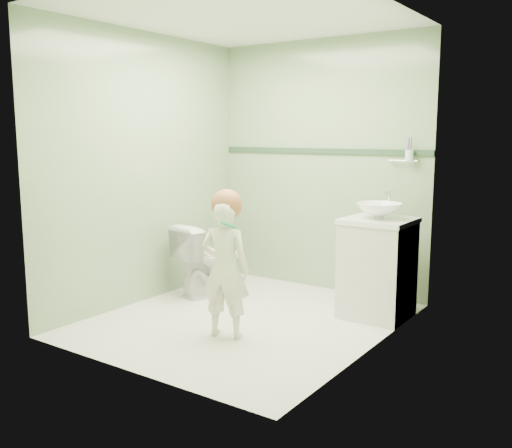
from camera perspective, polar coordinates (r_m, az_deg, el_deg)
The scene contains 12 objects.
ground at distance 4.73m, azimuth -1.05°, elevation -9.61°, with size 2.50×2.50×0.00m, color silver.
room_shell at distance 4.49m, azimuth -1.09°, elevation 5.05°, with size 2.50×2.54×2.40m.
trim_stripe at distance 5.54m, azimuth 6.46°, elevation 7.30°, with size 2.20×0.02×0.05m, color #2B472E.
vanity at distance 4.82m, azimuth 12.06°, elevation -4.51°, with size 0.52×0.50×0.80m, color beige.
counter at distance 4.74m, azimuth 12.22°, elevation 0.31°, with size 0.54×0.52×0.04m, color white.
basin at distance 4.73m, azimuth 12.26°, elevation 1.32°, with size 0.37×0.37×0.13m, color white.
faucet at distance 4.89m, azimuth 13.12°, elevation 2.48°, with size 0.03×0.13×0.18m.
cup_holder at distance 5.12m, azimuth 15.05°, elevation 6.70°, with size 0.26×0.07×0.21m.
toilet at distance 5.41m, azimuth -4.72°, elevation -3.51°, with size 0.38×0.67×0.68m, color white.
toddler at distance 4.23m, azimuth -3.12°, elevation -4.58°, with size 0.38×0.25×1.03m, color beige.
hair_cap at distance 4.17m, azimuth -2.97°, elevation 1.94°, with size 0.23×0.23×0.23m, color #A05E35.
teal_toothbrush at distance 4.02m, azimuth -2.83°, elevation -0.05°, with size 0.10×0.14×0.08m.
Camera 1 is at (2.62, -3.64, 1.51)m, focal length 39.87 mm.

